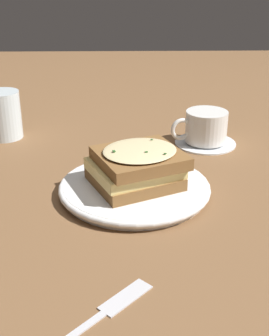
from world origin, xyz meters
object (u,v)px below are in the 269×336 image
object	(u,v)px
water_glass	(3,115)
fork	(104,312)
dinner_plate	(134,188)
sandwich	(136,167)
teacup_with_saucer	(205,129)

from	to	relation	value
water_glass	fork	world-z (taller)	water_glass
dinner_plate	sandwich	bearing A→B (deg)	-110.49
teacup_with_saucer	water_glass	distance (m)	0.42
fork	sandwich	bearing A→B (deg)	125.05
sandwich	water_glass	size ratio (longest dim) A/B	1.73
fork	dinner_plate	bearing A→B (deg)	125.70
sandwich	water_glass	world-z (taller)	water_glass
water_glass	fork	distance (m)	0.59
water_glass	fork	xyz separation A→B (m)	(-0.54, -0.23, -0.05)
dinner_plate	teacup_with_saucer	bearing A→B (deg)	-34.64
sandwich	water_glass	distance (m)	0.38
teacup_with_saucer	fork	bearing A→B (deg)	52.44
sandwich	fork	world-z (taller)	sandwich
water_glass	sandwich	bearing A→B (deg)	-134.13
water_glass	dinner_plate	bearing A→B (deg)	-134.33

